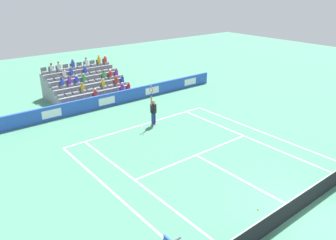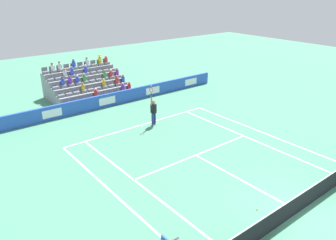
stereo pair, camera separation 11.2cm
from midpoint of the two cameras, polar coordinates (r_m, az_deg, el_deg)
ground_plane at (r=15.71m, az=21.27°, el=-14.24°), size 80.00×80.00×0.00m
line_baseline at (r=22.85m, az=-4.81°, el=-0.87°), size 10.97×0.10×0.01m
line_service at (r=18.97m, az=4.62°, el=-5.96°), size 8.23×0.10×0.01m
line_centre_service at (r=17.12m, az=12.05°, el=-9.81°), size 0.10×6.40×0.01m
line_singles_sideline_left at (r=16.45m, az=-5.00°, el=-10.79°), size 0.10×11.89×0.01m
line_singles_sideline_right at (r=21.48m, az=13.51°, el=-3.01°), size 0.10×11.89×0.01m
line_doubles_sideline_left at (r=15.87m, az=-9.19°, el=-12.39°), size 0.10×11.89×0.01m
line_doubles_sideline_right at (r=22.51m, az=15.69°, el=-2.05°), size 0.10×11.89×0.01m
line_centre_mark at (r=22.78m, az=-4.67°, el=-0.95°), size 0.10×0.20×0.01m
sponsor_barrier at (r=26.46m, az=-10.58°, el=3.27°), size 21.74×0.22×1.03m
tennis_net at (r=15.43m, az=21.53°, el=-12.76°), size 11.97×0.10×1.07m
tennis_player at (r=22.44m, az=-2.65°, el=1.46°), size 0.54×0.43×2.85m
stadium_stand at (r=29.43m, az=-13.97°, el=5.58°), size 6.20×4.75×3.05m
loose_tennis_ball at (r=15.24m, az=14.83°, el=-14.42°), size 0.07×0.07×0.07m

